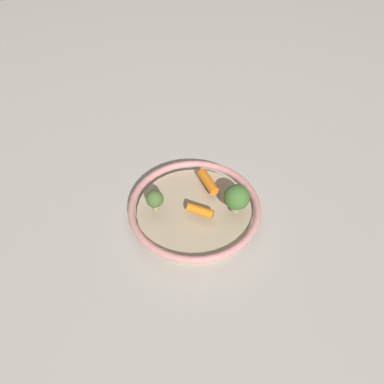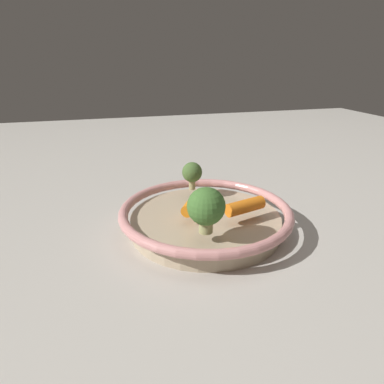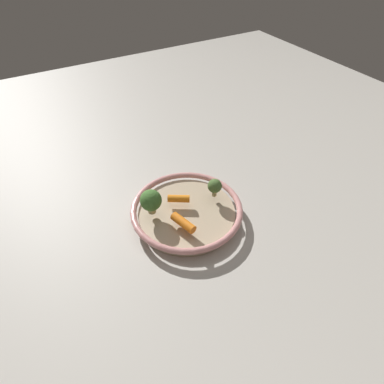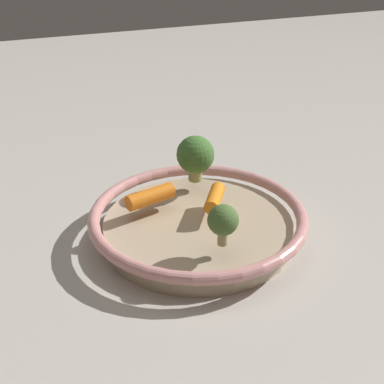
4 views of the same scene
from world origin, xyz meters
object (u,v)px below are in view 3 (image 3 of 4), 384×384
object	(u,v)px
broccoli_floret_mid	(215,187)
broccoli_floret_large	(151,201)
serving_bowl	(187,212)
baby_carrot_right	(179,199)
baby_carrot_left	(183,223)

from	to	relation	value
broccoli_floret_mid	broccoli_floret_large	xyz separation A→B (m)	(0.03, 0.17, 0.01)
serving_bowl	broccoli_floret_large	size ratio (longest dim) A/B	4.31
baby_carrot_right	broccoli_floret_large	size ratio (longest dim) A/B	0.84
broccoli_floret_large	baby_carrot_left	bearing A→B (deg)	-150.50
broccoli_floret_mid	broccoli_floret_large	size ratio (longest dim) A/B	0.78
baby_carrot_left	broccoli_floret_large	world-z (taller)	broccoli_floret_large
baby_carrot_right	baby_carrot_left	world-z (taller)	baby_carrot_left
baby_carrot_right	broccoli_floret_large	world-z (taller)	broccoli_floret_large
baby_carrot_left	broccoli_floret_large	bearing A→B (deg)	29.50
baby_carrot_right	broccoli_floret_mid	distance (m)	0.10
serving_bowl	baby_carrot_right	bearing A→B (deg)	17.55
serving_bowl	baby_carrot_right	distance (m)	0.04
baby_carrot_right	broccoli_floret_mid	xyz separation A→B (m)	(-0.03, -0.09, 0.02)
baby_carrot_left	baby_carrot_right	bearing A→B (deg)	-20.82
baby_carrot_right	broccoli_floret_mid	size ratio (longest dim) A/B	1.08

